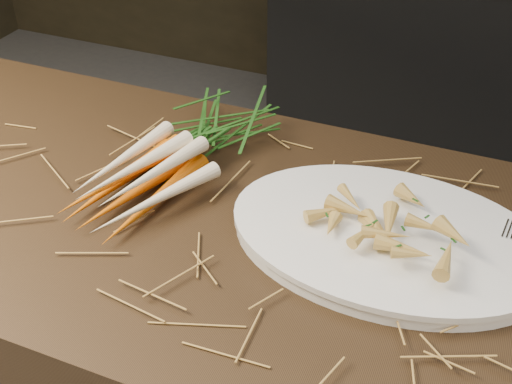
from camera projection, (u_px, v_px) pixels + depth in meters
back_counter at (497, 62)px, 2.64m from camera, size 1.82×0.62×0.84m
straw_bedding at (257, 221)px, 1.04m from camera, size 1.40×0.60×0.02m
root_veg_bunch at (191, 143)px, 1.17m from camera, size 0.25×0.51×0.09m
serving_platter at (386, 239)px, 1.00m from camera, size 0.50×0.33×0.03m
roasted_veg_heap at (389, 219)px, 0.98m from camera, size 0.24×0.18×0.05m
serving_fork at (504, 270)px, 0.92m from camera, size 0.04×0.19×0.00m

